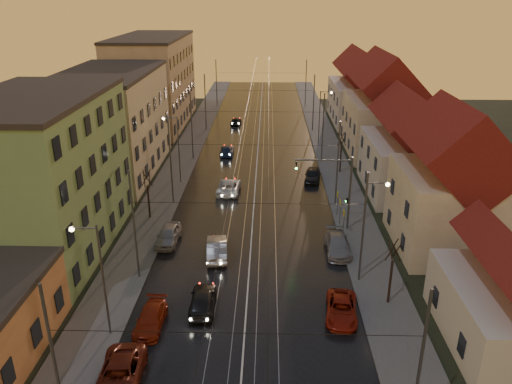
# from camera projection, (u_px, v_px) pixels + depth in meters

# --- Properties ---
(ground) EXTENTS (160.00, 160.00, 0.00)m
(ground) POSITION_uv_depth(u_px,v_px,m) (243.00, 358.00, 30.72)
(ground) COLOR black
(ground) RESTS_ON ground
(road) EXTENTS (16.00, 120.00, 0.04)m
(road) POSITION_uv_depth(u_px,v_px,m) (257.00, 157.00, 67.79)
(road) COLOR black
(road) RESTS_ON ground
(sidewalk_left) EXTENTS (4.00, 120.00, 0.15)m
(sidewalk_left) POSITION_uv_depth(u_px,v_px,m) (184.00, 156.00, 68.00)
(sidewalk_left) COLOR #4C4C4C
(sidewalk_left) RESTS_ON ground
(sidewalk_right) EXTENTS (4.00, 120.00, 0.15)m
(sidewalk_right) POSITION_uv_depth(u_px,v_px,m) (331.00, 157.00, 67.54)
(sidewalk_right) COLOR #4C4C4C
(sidewalk_right) RESTS_ON ground
(tram_rail_0) EXTENTS (0.06, 120.00, 0.03)m
(tram_rail_0) POSITION_uv_depth(u_px,v_px,m) (241.00, 157.00, 67.83)
(tram_rail_0) COLOR gray
(tram_rail_0) RESTS_ON road
(tram_rail_1) EXTENTS (0.06, 120.00, 0.03)m
(tram_rail_1) POSITION_uv_depth(u_px,v_px,m) (252.00, 157.00, 67.80)
(tram_rail_1) COLOR gray
(tram_rail_1) RESTS_ON road
(tram_rail_2) EXTENTS (0.06, 120.00, 0.03)m
(tram_rail_2) POSITION_uv_depth(u_px,v_px,m) (263.00, 157.00, 67.76)
(tram_rail_2) COLOR gray
(tram_rail_2) RESTS_ON road
(tram_rail_3) EXTENTS (0.06, 120.00, 0.03)m
(tram_rail_3) POSITION_uv_depth(u_px,v_px,m) (273.00, 157.00, 67.73)
(tram_rail_3) COLOR gray
(tram_rail_3) RESTS_ON road
(apartment_left_1) EXTENTS (10.00, 18.00, 13.00)m
(apartment_left_1) POSITION_uv_depth(u_px,v_px,m) (41.00, 178.00, 41.67)
(apartment_left_1) COLOR #65905B
(apartment_left_1) RESTS_ON ground
(apartment_left_2) EXTENTS (10.00, 20.00, 12.00)m
(apartment_left_2) POSITION_uv_depth(u_px,v_px,m) (112.00, 124.00, 60.40)
(apartment_left_2) COLOR #C1B895
(apartment_left_2) RESTS_ON ground
(apartment_left_3) EXTENTS (10.00, 24.00, 14.00)m
(apartment_left_3) POSITION_uv_depth(u_px,v_px,m) (154.00, 82.00, 82.27)
(apartment_left_3) COLOR #927B5E
(apartment_left_3) RESTS_ON ground
(house_right_1) EXTENTS (8.67, 10.20, 10.80)m
(house_right_1) POSITION_uv_depth(u_px,v_px,m) (451.00, 189.00, 42.20)
(house_right_1) COLOR #C4B697
(house_right_1) RESTS_ON ground
(house_right_2) EXTENTS (9.18, 12.24, 9.20)m
(house_right_2) POSITION_uv_depth(u_px,v_px,m) (410.00, 152.00, 54.55)
(house_right_2) COLOR silver
(house_right_2) RESTS_ON ground
(house_right_3) EXTENTS (9.18, 14.28, 11.50)m
(house_right_3) POSITION_uv_depth(u_px,v_px,m) (382.00, 111.00, 68.02)
(house_right_3) COLOR #C4B697
(house_right_3) RESTS_ON ground
(house_right_4) EXTENTS (9.18, 16.32, 10.00)m
(house_right_4) POSITION_uv_depth(u_px,v_px,m) (360.00, 92.00, 84.99)
(house_right_4) COLOR silver
(house_right_4) RESTS_ON ground
(catenary_pole_l_0) EXTENTS (0.16, 0.16, 9.00)m
(catenary_pole_l_0) POSITION_uv_depth(u_px,v_px,m) (55.00, 365.00, 23.67)
(catenary_pole_l_0) COLOR #595B60
(catenary_pole_l_0) RESTS_ON ground
(catenary_pole_r_0) EXTENTS (0.16, 0.16, 9.00)m
(catenary_pole_r_0) POSITION_uv_depth(u_px,v_px,m) (419.00, 371.00, 23.27)
(catenary_pole_r_0) COLOR #595B60
(catenary_pole_r_0) RESTS_ON ground
(catenary_pole_l_1) EXTENTS (0.16, 0.16, 9.00)m
(catenary_pole_l_1) POSITION_uv_depth(u_px,v_px,m) (134.00, 227.00, 37.58)
(catenary_pole_l_1) COLOR #595B60
(catenary_pole_l_1) RESTS_ON ground
(catenary_pole_r_1) EXTENTS (0.16, 0.16, 9.00)m
(catenary_pole_r_1) POSITION_uv_depth(u_px,v_px,m) (363.00, 229.00, 37.18)
(catenary_pole_r_1) COLOR #595B60
(catenary_pole_r_1) RESTS_ON ground
(catenary_pole_l_2) EXTENTS (0.16, 0.16, 9.00)m
(catenary_pole_l_2) POSITION_uv_depth(u_px,v_px,m) (171.00, 163.00, 51.48)
(catenary_pole_l_2) COLOR #595B60
(catenary_pole_l_2) RESTS_ON ground
(catenary_pole_r_2) EXTENTS (0.16, 0.16, 9.00)m
(catenary_pole_r_2) POSITION_uv_depth(u_px,v_px,m) (338.00, 164.00, 51.09)
(catenary_pole_r_2) COLOR #595B60
(catenary_pole_r_2) RESTS_ON ground
(catenary_pole_l_3) EXTENTS (0.16, 0.16, 9.00)m
(catenary_pole_l_3) POSITION_uv_depth(u_px,v_px,m) (192.00, 126.00, 65.39)
(catenary_pole_l_3) COLOR #595B60
(catenary_pole_l_3) RESTS_ON ground
(catenary_pole_r_3) EXTENTS (0.16, 0.16, 9.00)m
(catenary_pole_r_3) POSITION_uv_depth(u_px,v_px,m) (323.00, 127.00, 64.99)
(catenary_pole_r_3) COLOR #595B60
(catenary_pole_r_3) RESTS_ON ground
(catenary_pole_l_4) EXTENTS (0.16, 0.16, 9.00)m
(catenary_pole_l_4) POSITION_uv_depth(u_px,v_px,m) (205.00, 103.00, 79.29)
(catenary_pole_l_4) COLOR #595B60
(catenary_pole_l_4) RESTS_ON ground
(catenary_pole_r_4) EXTENTS (0.16, 0.16, 9.00)m
(catenary_pole_r_4) POSITION_uv_depth(u_px,v_px,m) (314.00, 103.00, 78.90)
(catenary_pole_r_4) COLOR #595B60
(catenary_pole_r_4) RESTS_ON ground
(catenary_pole_l_5) EXTENTS (0.16, 0.16, 9.00)m
(catenary_pole_l_5) POSITION_uv_depth(u_px,v_px,m) (216.00, 83.00, 95.98)
(catenary_pole_l_5) COLOR #595B60
(catenary_pole_l_5) RESTS_ON ground
(catenary_pole_r_5) EXTENTS (0.16, 0.16, 9.00)m
(catenary_pole_r_5) POSITION_uv_depth(u_px,v_px,m) (306.00, 84.00, 95.59)
(catenary_pole_r_5) COLOR #595B60
(catenary_pole_r_5) RESTS_ON ground
(street_lamp_0) EXTENTS (1.75, 0.32, 8.00)m
(street_lamp_0) POSITION_uv_depth(u_px,v_px,m) (97.00, 270.00, 30.95)
(street_lamp_0) COLOR #595B60
(street_lamp_0) RESTS_ON ground
(street_lamp_1) EXTENTS (1.75, 0.32, 8.00)m
(street_lamp_1) POSITION_uv_depth(u_px,v_px,m) (368.00, 219.00, 37.95)
(street_lamp_1) COLOR #595B60
(street_lamp_1) RESTS_ON ground
(street_lamp_2) EXTENTS (1.75, 0.32, 8.00)m
(street_lamp_2) POSITION_uv_depth(u_px,v_px,m) (176.00, 143.00, 56.91)
(street_lamp_2) COLOR #595B60
(street_lamp_2) RESTS_ON ground
(street_lamp_3) EXTENTS (1.75, 0.32, 8.00)m
(street_lamp_3) POSITION_uv_depth(u_px,v_px,m) (322.00, 112.00, 71.33)
(street_lamp_3) COLOR #595B60
(street_lamp_3) RESTS_ON ground
(traffic_light_mast) EXTENTS (5.30, 0.32, 7.20)m
(traffic_light_mast) POSITION_uv_depth(u_px,v_px,m) (339.00, 184.00, 45.50)
(traffic_light_mast) COLOR #595B60
(traffic_light_mast) RESTS_ON ground
(bare_tree_0) EXTENTS (1.09, 1.09, 5.11)m
(bare_tree_0) POSITION_uv_depth(u_px,v_px,m) (148.00, 195.00, 48.57)
(bare_tree_0) COLOR black
(bare_tree_0) RESTS_ON ground
(bare_tree_1) EXTENTS (1.09, 1.09, 5.11)m
(bare_tree_1) POSITION_uv_depth(u_px,v_px,m) (391.00, 274.00, 35.12)
(bare_tree_1) COLOR black
(bare_tree_1) RESTS_ON ground
(bare_tree_2) EXTENTS (1.09, 1.09, 5.11)m
(bare_tree_2) POSITION_uv_depth(u_px,v_px,m) (341.00, 154.00, 61.07)
(bare_tree_2) COLOR black
(bare_tree_2) RESTS_ON ground
(driving_car_0) EXTENTS (1.89, 4.47, 1.51)m
(driving_car_0) POSITION_uv_depth(u_px,v_px,m) (203.00, 300.00, 35.16)
(driving_car_0) COLOR black
(driving_car_0) RESTS_ON ground
(driving_car_1) EXTENTS (2.14, 4.91, 1.57)m
(driving_car_1) POSITION_uv_depth(u_px,v_px,m) (217.00, 248.00, 42.16)
(driving_car_1) COLOR gray
(driving_car_1) RESTS_ON ground
(driving_car_2) EXTENTS (2.57, 5.23, 1.43)m
(driving_car_2) POSITION_uv_depth(u_px,v_px,m) (229.00, 187.00, 55.63)
(driving_car_2) COLOR silver
(driving_car_2) RESTS_ON ground
(driving_car_3) EXTENTS (1.78, 4.32, 1.25)m
(driving_car_3) POSITION_uv_depth(u_px,v_px,m) (227.00, 150.00, 68.61)
(driving_car_3) COLOR #172545
(driving_car_3) RESTS_ON ground
(driving_car_4) EXTENTS (1.97, 3.86, 1.26)m
(driving_car_4) POSITION_uv_depth(u_px,v_px,m) (236.00, 121.00, 84.04)
(driving_car_4) COLOR black
(driving_car_4) RESTS_ON ground
(parked_left_1) EXTENTS (2.65, 5.35, 1.46)m
(parked_left_1) POSITION_uv_depth(u_px,v_px,m) (119.00, 376.00, 28.24)
(parked_left_1) COLOR #621D10
(parked_left_1) RESTS_ON ground
(parked_left_2) EXTENTS (1.82, 4.30, 1.24)m
(parked_left_2) POSITION_uv_depth(u_px,v_px,m) (151.00, 319.00, 33.33)
(parked_left_2) COLOR maroon
(parked_left_2) RESTS_ON ground
(parked_left_3) EXTENTS (1.97, 4.52, 1.52)m
(parked_left_3) POSITION_uv_depth(u_px,v_px,m) (168.00, 235.00, 44.51)
(parked_left_3) COLOR #A7A6AC
(parked_left_3) RESTS_ON ground
(parked_right_0) EXTENTS (2.65, 4.78, 1.27)m
(parked_right_0) POSITION_uv_depth(u_px,v_px,m) (341.00, 309.00, 34.36)
(parked_right_0) COLOR maroon
(parked_right_0) RESTS_ON ground
(parked_right_1) EXTENTS (2.07, 4.93, 1.42)m
(parked_right_1) POSITION_uv_depth(u_px,v_px,m) (338.00, 245.00, 42.90)
(parked_right_1) COLOR gray
(parked_right_1) RESTS_ON ground
(parked_right_2) EXTENTS (2.29, 4.52, 1.48)m
(parked_right_2) POSITION_uv_depth(u_px,v_px,m) (312.00, 175.00, 59.04)
(parked_right_2) COLOR black
(parked_right_2) RESTS_ON ground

